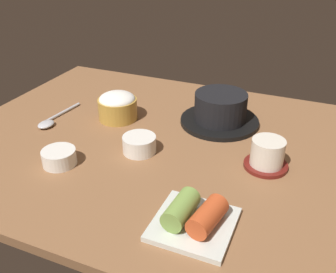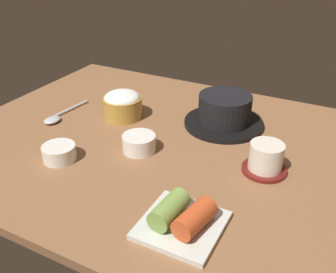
{
  "view_description": "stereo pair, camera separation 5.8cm",
  "coord_description": "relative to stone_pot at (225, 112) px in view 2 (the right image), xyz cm",
  "views": [
    {
      "loc": [
        30.76,
        -69.99,
        46.37
      ],
      "look_at": [
        2.0,
        -2.0,
        5.0
      ],
      "focal_mm": 40.56,
      "sensor_mm": 36.0,
      "label": 1
    },
    {
      "loc": [
        36.03,
        -67.51,
        46.37
      ],
      "look_at": [
        2.0,
        -2.0,
        5.0
      ],
      "focal_mm": 40.56,
      "sensor_mm": 36.0,
      "label": 2
    }
  ],
  "objects": [
    {
      "name": "rice_bowl",
      "position": [
        -25.11,
        -7.67,
        -0.03
      ],
      "size": [
        10.04,
        10.04,
        7.2
      ],
      "color": "#B78C38",
      "rests_on": "dining_table"
    },
    {
      "name": "dining_table",
      "position": [
        -9.26,
        -14.51,
        -4.72
      ],
      "size": [
        100.0,
        76.0,
        2.0
      ],
      "primitive_type": "cube",
      "color": "brown",
      "rests_on": "ground"
    },
    {
      "name": "spoon",
      "position": [
        -39.67,
        -16.73,
        -3.09
      ],
      "size": [
        3.83,
        16.54,
        1.35
      ],
      "color": "#B7B7BC",
      "rests_on": "dining_table"
    },
    {
      "name": "banchan_cup_center",
      "position": [
        -12.51,
        -20.38,
        -1.69
      ],
      "size": [
        7.44,
        7.44,
        3.79
      ],
      "color": "white",
      "rests_on": "dining_table"
    },
    {
      "name": "side_bowl_near",
      "position": [
        -25.79,
        -31.43,
        -1.92
      ],
      "size": [
        7.15,
        7.15,
        3.34
      ],
      "color": "white",
      "rests_on": "dining_table"
    },
    {
      "name": "kimchi_plate",
      "position": [
        6.67,
        -38.42,
        -1.79
      ],
      "size": [
        13.22,
        13.22,
        4.91
      ],
      "color": "silver",
      "rests_on": "dining_table"
    },
    {
      "name": "tea_cup_with_saucer",
      "position": [
        14.53,
        -15.59,
        -0.65
      ],
      "size": [
        9.18,
        9.18,
        6.39
      ],
      "color": "maroon",
      "rests_on": "dining_table"
    },
    {
      "name": "stone_pot",
      "position": [
        0.0,
        0.0,
        0.0
      ],
      "size": [
        19.85,
        19.85,
        8.11
      ],
      "color": "black",
      "rests_on": "dining_table"
    }
  ]
}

